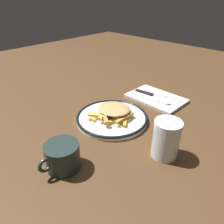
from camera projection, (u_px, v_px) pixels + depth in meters
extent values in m
plane|color=#452D19|center=(112.00, 120.00, 0.79)|extent=(2.60, 2.60, 0.00)
cylinder|color=white|center=(112.00, 118.00, 0.78)|extent=(0.26, 0.26, 0.01)
torus|color=black|center=(112.00, 117.00, 0.78)|extent=(0.26, 0.26, 0.01)
cube|color=#EAC058|center=(103.00, 114.00, 0.79)|extent=(0.08, 0.05, 0.01)
cube|color=#E0AF58|center=(104.00, 113.00, 0.76)|extent=(0.09, 0.05, 0.01)
cube|color=gold|center=(111.00, 111.00, 0.80)|extent=(0.04, 0.09, 0.01)
cube|color=gold|center=(125.00, 119.00, 0.76)|extent=(0.06, 0.05, 0.01)
cube|color=#D08544|center=(105.00, 118.00, 0.73)|extent=(0.05, 0.06, 0.01)
cube|color=gold|center=(114.00, 111.00, 0.78)|extent=(0.08, 0.06, 0.01)
cube|color=gold|center=(118.00, 119.00, 0.75)|extent=(0.09, 0.03, 0.01)
cube|color=#E0B553|center=(112.00, 113.00, 0.77)|extent=(0.02, 0.08, 0.01)
cube|color=gold|center=(101.00, 118.00, 0.76)|extent=(0.08, 0.06, 0.01)
cube|color=gold|center=(113.00, 114.00, 0.78)|extent=(0.04, 0.09, 0.01)
cube|color=#DC9247|center=(120.00, 120.00, 0.75)|extent=(0.04, 0.06, 0.01)
cube|color=gold|center=(125.00, 120.00, 0.74)|extent=(0.07, 0.06, 0.01)
cube|color=#DEB15D|center=(100.00, 114.00, 0.78)|extent=(0.06, 0.08, 0.01)
cube|color=gold|center=(97.00, 116.00, 0.76)|extent=(0.04, 0.06, 0.01)
cube|color=#F2BF54|center=(120.00, 107.00, 0.81)|extent=(0.05, 0.07, 0.01)
cube|color=#E2C952|center=(112.00, 106.00, 0.83)|extent=(0.08, 0.01, 0.01)
cube|color=#E2B94E|center=(113.00, 121.00, 0.74)|extent=(0.07, 0.04, 0.01)
cube|color=#C88C3F|center=(125.00, 118.00, 0.74)|extent=(0.09, 0.01, 0.01)
cube|color=#D5B656|center=(111.00, 115.00, 0.75)|extent=(0.03, 0.06, 0.01)
cube|color=gold|center=(113.00, 116.00, 0.77)|extent=(0.08, 0.02, 0.01)
cube|color=#F5BA50|center=(111.00, 108.00, 0.80)|extent=(0.07, 0.07, 0.01)
cube|color=gold|center=(113.00, 112.00, 0.77)|extent=(0.07, 0.05, 0.01)
cube|color=orange|center=(106.00, 118.00, 0.74)|extent=(0.06, 0.05, 0.01)
cube|color=gold|center=(93.00, 117.00, 0.77)|extent=(0.04, 0.06, 0.01)
ellipsoid|color=tan|center=(115.00, 109.00, 0.77)|extent=(0.14, 0.14, 0.02)
cube|color=#275D33|center=(101.00, 106.00, 0.77)|extent=(0.00, 0.00, 0.00)
cube|color=#3A5937|center=(111.00, 110.00, 0.75)|extent=(0.00, 0.00, 0.00)
cube|color=#346620|center=(110.00, 106.00, 0.77)|extent=(0.00, 0.00, 0.00)
cube|color=#307237|center=(109.00, 110.00, 0.75)|extent=(0.00, 0.00, 0.00)
cube|color=#1F6026|center=(115.00, 108.00, 0.76)|extent=(0.00, 0.00, 0.00)
cube|color=#2A6B19|center=(121.00, 111.00, 0.74)|extent=(0.00, 0.00, 0.00)
cube|color=#235C2A|center=(119.00, 108.00, 0.76)|extent=(0.00, 0.00, 0.00)
cube|color=silver|center=(156.00, 98.00, 0.92)|extent=(0.16, 0.24, 0.01)
cube|color=silver|center=(155.00, 93.00, 0.95)|extent=(0.02, 0.11, 0.01)
cube|color=silver|center=(176.00, 100.00, 0.90)|extent=(0.03, 0.05, 0.00)
cube|color=black|center=(144.00, 92.00, 0.95)|extent=(0.02, 0.09, 0.01)
cube|color=silver|center=(166.00, 100.00, 0.90)|extent=(0.03, 0.12, 0.00)
cube|color=silver|center=(149.00, 98.00, 0.91)|extent=(0.02, 0.10, 0.00)
ellipsoid|color=silver|center=(167.00, 103.00, 0.86)|extent=(0.02, 0.03, 0.01)
cylinder|color=silver|center=(166.00, 139.00, 0.59)|extent=(0.08, 0.08, 0.11)
cylinder|color=#202C2A|center=(63.00, 156.00, 0.56)|extent=(0.09, 0.09, 0.08)
torus|color=#202C2A|center=(46.00, 165.00, 0.53)|extent=(0.04, 0.01, 0.04)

